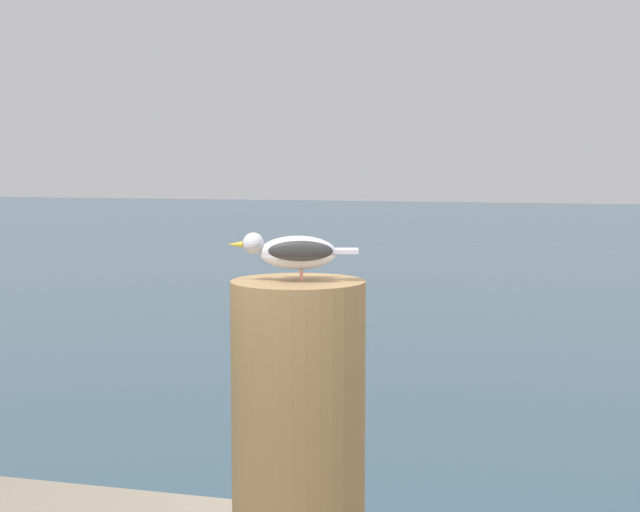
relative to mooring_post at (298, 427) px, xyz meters
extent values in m
cylinder|color=brown|center=(0.00, 0.00, 0.00)|extent=(0.41, 0.41, 0.89)
cylinder|color=#C67360|center=(0.01, 0.02, 0.46)|extent=(0.01, 0.01, 0.04)
cylinder|color=#C67360|center=(0.01, -0.02, 0.46)|extent=(0.01, 0.01, 0.04)
ellipsoid|color=silver|center=(0.00, 0.00, 0.53)|extent=(0.25, 0.14, 0.10)
sphere|color=silver|center=(-0.13, -0.03, 0.56)|extent=(0.06, 0.06, 0.06)
cone|color=gold|center=(-0.18, -0.05, 0.55)|extent=(0.05, 0.03, 0.02)
cube|color=silver|center=(0.14, 0.04, 0.54)|extent=(0.09, 0.09, 0.01)
ellipsoid|color=#333333|center=(0.00, 0.06, 0.54)|extent=(0.19, 0.08, 0.06)
ellipsoid|color=#333333|center=(0.02, -0.05, 0.54)|extent=(0.19, 0.08, 0.06)
camera|label=1|loc=(0.81, -2.71, 0.81)|focal=53.50mm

